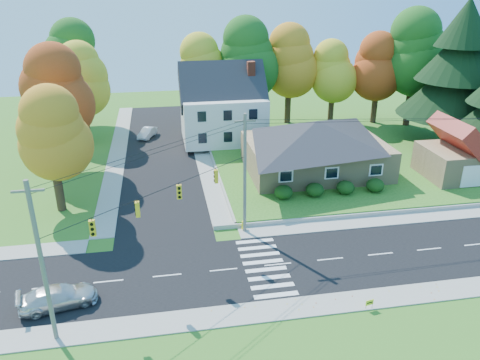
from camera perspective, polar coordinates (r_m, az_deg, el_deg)
The scene contains 26 objects.
ground at distance 34.72m, azimuth 4.63°, elevation -10.23°, with size 120.00×120.00×0.00m, color #3D7923.
road_main at distance 34.72m, azimuth 4.63°, elevation -10.22°, with size 90.00×8.00×0.02m, color black.
road_cross at distance 57.22m, azimuth -9.72°, elevation 3.39°, with size 8.00×44.00×0.02m, color black.
sidewalk_north at distance 38.84m, azimuth 2.80°, elevation -6.19°, with size 90.00×2.00×0.08m, color #9C9A90.
sidewalk_south at distance 30.82m, azimuth 7.01°, elevation -15.19°, with size 90.00×2.00×0.08m, color #9C9A90.
lawn at distance 56.40m, azimuth 12.20°, elevation 3.16°, with size 30.00×30.00×0.50m, color #3D7923.
ranch_house at distance 49.29m, azimuth 9.19°, elevation 4.18°, with size 14.60×10.60×5.40m.
colonial_house at distance 58.32m, azimuth -2.07°, elevation 8.80°, with size 10.40×8.40×9.60m.
garage at distance 52.38m, azimuth 25.27°, elevation 2.86°, with size 7.30×6.30×4.60m.
hedge_row at distance 44.50m, azimuth 10.93°, elevation -1.03°, with size 10.70×1.70×1.27m.
traffic_infrastructure at distance 33.33m, azimuth 4.09°, elevation -1.59°, with size 38.10×10.66×10.00m.
tree_lot_0 at distance 63.14m, azimuth -4.79°, elevation 13.31°, with size 6.72×6.72×12.51m.
tree_lot_1 at distance 62.79m, azimuth 0.89°, elevation 14.53°, with size 7.84×7.84×14.60m.
tree_lot_2 at distance 65.23m, azimuth 6.06°, elevation 14.16°, with size 7.28×7.28×13.56m.
tree_lot_3 at distance 66.40m, azimuth 11.37°, elevation 12.86°, with size 6.16×6.16×11.47m.
tree_lot_4 at distance 67.78m, azimuth 16.59°, elevation 13.13°, with size 6.72×6.72×12.51m.
tree_lot_5 at distance 67.63m, azimuth 20.67°, elevation 14.30°, with size 8.40×8.40×15.64m.
conifer_east_a at distance 61.61m, azimuth 25.05°, elevation 12.05°, with size 12.80×12.80×16.96m.
tree_west_0 at distance 42.71m, azimuth -22.20°, elevation 5.24°, with size 6.16×6.16×11.47m.
tree_west_1 at distance 52.08m, azimuth -21.49°, elevation 9.85°, with size 7.28×7.28×13.56m.
tree_west_2 at distance 61.70m, azimuth -18.87°, elevation 11.47°, with size 6.72×6.72×12.51m.
tree_west_3 at distance 69.59m, azimuth -19.81°, elevation 13.66°, with size 7.84×7.84×14.60m.
silver_sedan at distance 32.46m, azimuth -21.28°, elevation -13.12°, with size 1.94×4.78×1.39m, color silver.
white_car at distance 62.74m, azimuth -11.23°, elevation 5.67°, with size 1.33×3.80×1.25m, color #B2B4BE.
fire_hydrant at distance 38.88m, azimuth 0.39°, elevation -5.54°, with size 0.46×0.37×0.82m.
yard_sign at distance 31.30m, azimuth 15.52°, elevation -14.22°, with size 0.56×0.14×0.71m.
Camera 1 is at (-7.75, -27.94, 19.10)m, focal length 35.00 mm.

